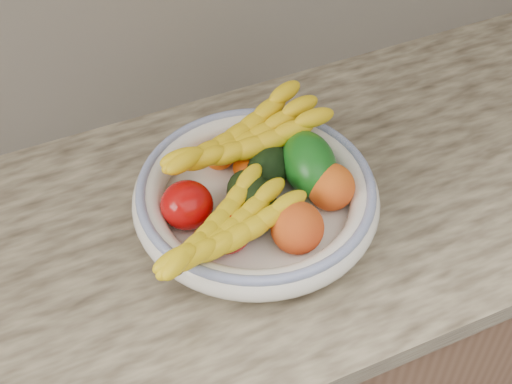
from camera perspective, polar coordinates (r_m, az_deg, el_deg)
The scene contains 14 objects.
kitchen_counter at distance 1.53m, azimuth -0.40°, elevation -12.24°, with size 2.44×0.66×1.40m.
fruit_bowl at distance 1.12m, azimuth 0.00°, elevation -0.40°, with size 0.39×0.39×0.08m.
clementine_back_left at distance 1.18m, azimuth -2.98°, elevation 2.99°, with size 0.05×0.05×0.05m, color #FF5F05.
clementine_back_right at distance 1.20m, azimuth -0.97°, elevation 3.67°, with size 0.05×0.05×0.04m, color #ED6104.
clementine_back_mid at distance 1.16m, azimuth -0.73°, elevation 1.93°, with size 0.05×0.05×0.04m, color #DF4A04.
tomato_left at distance 1.10m, azimuth -5.55°, elevation -1.05°, with size 0.08×0.08×0.07m, color #A70707.
tomato_near_left at distance 1.06m, azimuth -2.32°, elevation -3.20°, with size 0.07×0.07×0.06m, color #AC0405.
avocado_center at distance 1.10m, azimuth -0.35°, elevation -0.45°, with size 0.07×0.10×0.07m, color black.
avocado_right at distance 1.15m, azimuth 1.01°, elevation 1.91°, with size 0.07×0.10×0.07m, color black.
green_mango at distance 1.14m, azimuth 4.27°, elevation 2.24°, with size 0.08×0.13×0.09m, color #0E4E11.
peach_front at distance 1.06m, azimuth 3.32°, elevation -2.88°, with size 0.08×0.08×0.08m, color orange.
peach_right at distance 1.12m, azimuth 6.01°, elevation 0.40°, with size 0.08×0.08×0.08m, color orange.
banana_bunch_back at distance 1.15m, azimuth -1.00°, elevation 3.90°, with size 0.31×0.11×0.09m, color yellow, non-canonical shape.
banana_bunch_front at distance 1.03m, azimuth -2.48°, elevation -3.34°, with size 0.28×0.11×0.08m, color yellow, non-canonical shape.
Camera 1 is at (-0.31, 0.96, 1.77)m, focal length 50.00 mm.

